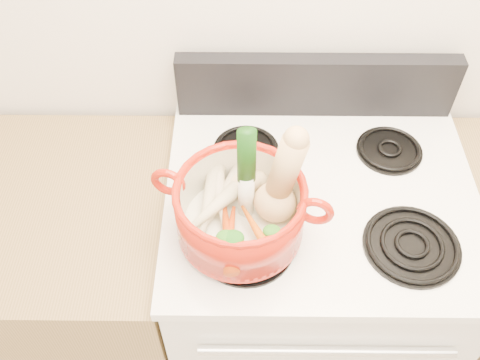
{
  "coord_description": "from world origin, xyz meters",
  "views": [
    {
      "loc": [
        -0.2,
        0.56,
        1.99
      ],
      "look_at": [
        -0.2,
        1.26,
        1.17
      ],
      "focal_mm": 40.0,
      "sensor_mm": 36.0,
      "label": 1
    }
  ],
  "objects_px": {
    "dutch_oven": "(240,210)",
    "leek": "(246,173)",
    "squash": "(280,179)",
    "stove_body": "(304,288)"
  },
  "relations": [
    {
      "from": "stove_body",
      "to": "dutch_oven",
      "type": "bearing_deg",
      "value": -148.49
    },
    {
      "from": "squash",
      "to": "leek",
      "type": "distance_m",
      "value": 0.07
    },
    {
      "from": "dutch_oven",
      "to": "stove_body",
      "type": "bearing_deg",
      "value": 45.11
    },
    {
      "from": "dutch_oven",
      "to": "squash",
      "type": "height_order",
      "value": "squash"
    },
    {
      "from": "dutch_oven",
      "to": "leek",
      "type": "height_order",
      "value": "leek"
    },
    {
      "from": "leek",
      "to": "dutch_oven",
      "type": "bearing_deg",
      "value": -119.41
    },
    {
      "from": "dutch_oven",
      "to": "leek",
      "type": "xyz_separation_m",
      "value": [
        0.01,
        0.03,
        0.09
      ]
    },
    {
      "from": "stove_body",
      "to": "leek",
      "type": "xyz_separation_m",
      "value": [
        -0.19,
        -0.09,
        0.67
      ]
    },
    {
      "from": "stove_body",
      "to": "squash",
      "type": "distance_m",
      "value": 0.68
    },
    {
      "from": "dutch_oven",
      "to": "squash",
      "type": "distance_m",
      "value": 0.12
    }
  ]
}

